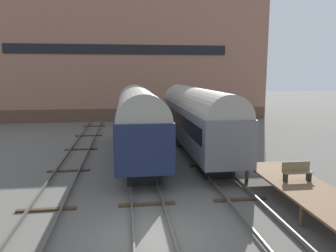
% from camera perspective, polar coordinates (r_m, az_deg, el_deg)
% --- Properties ---
extents(ground_plane, '(200.00, 200.00, 0.00)m').
position_cam_1_polar(ground_plane, '(12.98, -2.69, -18.70)').
color(ground_plane, '#56544F').
extents(track_left, '(2.60, 60.00, 0.26)m').
position_cam_1_polar(track_left, '(13.36, -23.37, -17.93)').
color(track_left, '#4C4742').
rests_on(track_left, ground).
extents(track_middle, '(2.60, 60.00, 0.26)m').
position_cam_1_polar(track_middle, '(12.91, -2.70, -18.14)').
color(track_middle, '#4C4742').
rests_on(track_middle, ground).
extents(track_right, '(2.60, 60.00, 0.26)m').
position_cam_1_polar(track_right, '(13.98, 16.84, -16.31)').
color(track_right, '#4C4742').
rests_on(track_right, ground).
extents(train_car_grey, '(2.84, 17.35, 5.01)m').
position_cam_1_polar(train_car_grey, '(25.40, 4.86, 1.81)').
color(train_car_grey, black).
rests_on(train_car_grey, ground).
extents(train_car_navy, '(3.08, 15.38, 5.08)m').
position_cam_1_polar(train_car_navy, '(23.59, -5.23, 1.24)').
color(train_car_navy, black).
rests_on(train_car_navy, ground).
extents(station_platform, '(2.58, 12.14, 0.98)m').
position_cam_1_polar(station_platform, '(14.95, 26.22, -12.02)').
color(station_platform, brown).
rests_on(station_platform, ground).
extents(bench, '(1.40, 0.40, 0.91)m').
position_cam_1_polar(bench, '(16.94, 21.50, -7.26)').
color(bench, brown).
rests_on(bench, station_platform).
extents(warehouse_building, '(39.29, 10.14, 16.57)m').
position_cam_1_polar(warehouse_building, '(47.45, -8.49, 11.62)').
color(warehouse_building, brown).
rests_on(warehouse_building, ground).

